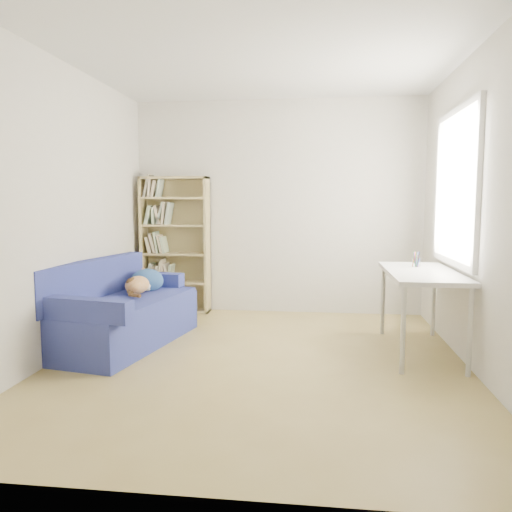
{
  "coord_description": "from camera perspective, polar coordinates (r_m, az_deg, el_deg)",
  "views": [
    {
      "loc": [
        0.48,
        -4.13,
        1.37
      ],
      "look_at": [
        -0.09,
        0.59,
        0.85
      ],
      "focal_mm": 35.0,
      "sensor_mm": 36.0,
      "label": 1
    }
  ],
  "objects": [
    {
      "name": "pen_cup",
      "position": [
        5.0,
        17.85,
        -0.55
      ],
      "size": [
        0.08,
        0.08,
        0.15
      ],
      "color": "white",
      "rests_on": "desk"
    },
    {
      "name": "room_shell",
      "position": [
        4.19,
        1.71,
        9.87
      ],
      "size": [
        3.54,
        4.04,
        2.62
      ],
      "color": "silver",
      "rests_on": "ground"
    },
    {
      "name": "ground",
      "position": [
        4.38,
        0.28,
        -11.98
      ],
      "size": [
        4.0,
        4.0,
        0.0
      ],
      "primitive_type": "plane",
      "color": "olive",
      "rests_on": "ground"
    },
    {
      "name": "bookshelf",
      "position": [
        6.26,
        -9.18,
        0.69
      ],
      "size": [
        0.84,
        0.26,
        1.67
      ],
      "color": "tan",
      "rests_on": "ground"
    },
    {
      "name": "sofa",
      "position": [
        5.01,
        -15.07,
        -6.16
      ],
      "size": [
        1.07,
        1.79,
        0.81
      ],
      "rotation": [
        0.0,
        0.0,
        -0.18
      ],
      "color": "navy",
      "rests_on": "ground"
    },
    {
      "name": "desk",
      "position": [
        4.73,
        18.4,
        -2.42
      ],
      "size": [
        0.61,
        1.33,
        0.75
      ],
      "color": "white",
      "rests_on": "ground"
    }
  ]
}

